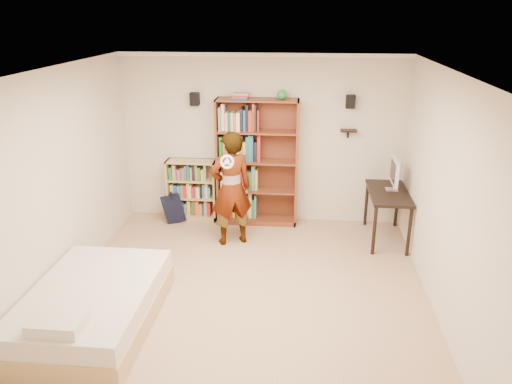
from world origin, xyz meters
TOP-DOWN VIEW (x-y plane):
  - ground at (0.00, 0.00)m, footprint 4.50×5.00m
  - room_shell at (0.00, 0.00)m, footprint 4.52×5.02m
  - crown_molding at (0.00, 0.00)m, footprint 4.50×5.00m
  - speaker_left at (-1.05, 2.40)m, footprint 0.14×0.12m
  - speaker_right at (1.35, 2.40)m, footprint 0.14×0.12m
  - wall_shelf at (1.35, 2.41)m, footprint 0.25×0.16m
  - tall_bookshelf at (-0.06, 2.31)m, footprint 1.28×0.37m
  - low_bookshelf at (-1.15, 2.35)m, footprint 0.81×0.30m
  - computer_desk at (1.95, 1.84)m, footprint 0.57×1.13m
  - imac at (2.00, 1.92)m, footprint 0.12×0.49m
  - daybed at (-1.58, -0.74)m, footprint 1.29×1.99m
  - person at (-0.36, 1.50)m, footprint 0.74×0.63m
  - wii_wheel at (-0.36, 1.18)m, footprint 0.20×0.07m
  - navy_bag at (-1.44, 2.18)m, footprint 0.41×0.34m

SIDE VIEW (x-z plane):
  - ground at x=0.00m, z-range -0.01..0.01m
  - navy_bag at x=-1.44m, z-range 0.00..0.48m
  - daybed at x=-1.58m, z-range 0.00..0.59m
  - computer_desk at x=1.95m, z-range 0.00..0.77m
  - low_bookshelf at x=-1.15m, z-range 0.00..1.01m
  - person at x=-0.36m, z-range 0.00..1.71m
  - imac at x=2.00m, z-range 0.77..1.25m
  - tall_bookshelf at x=-0.06m, z-range 0.00..2.03m
  - wii_wheel at x=-0.36m, z-range 1.26..1.46m
  - wall_shelf at x=1.35m, z-range 1.54..1.56m
  - room_shell at x=0.00m, z-range 0.41..3.12m
  - speaker_left at x=-1.05m, z-range 1.90..2.10m
  - speaker_right at x=1.35m, z-range 1.90..2.10m
  - crown_molding at x=0.00m, z-range 2.64..2.70m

